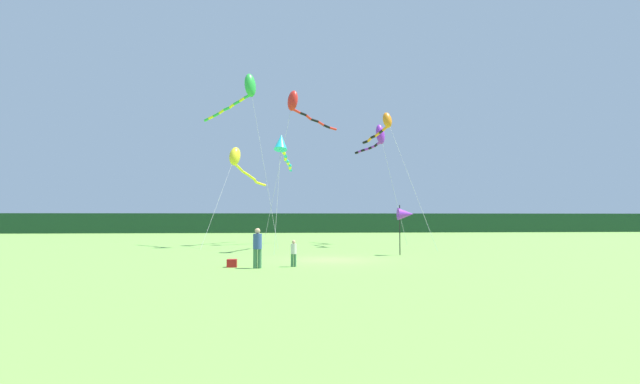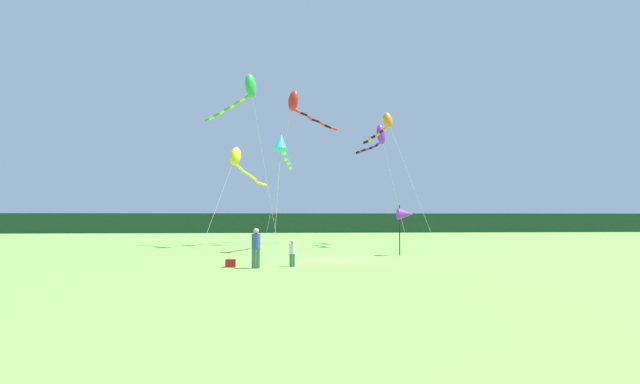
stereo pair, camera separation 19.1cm
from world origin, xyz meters
The scene contains 12 objects.
ground_plane centered at (0.00, 0.00, 0.00)m, with size 120.00×120.00×0.00m, color #6B9E42.
distant_treeline centered at (0.00, 45.00, 1.34)m, with size 108.00×3.29×2.68m, color #1E4228.
person_adult centered at (-3.52, -3.89, 0.95)m, with size 0.37×0.37×1.69m.
person_child centered at (-1.97, -3.38, 0.65)m, with size 0.25×0.25×1.16m.
cooler_box centered at (-4.62, -3.30, 0.17)m, with size 0.43×0.41×0.34m, color red.
banner_flag_pole centered at (4.61, 2.70, 2.31)m, with size 0.90×0.70×2.85m.
kite_orange centered at (5.24, 10.85, 9.06)m, with size 3.49×7.90×9.95m.
kite_cyan centered at (-2.39, 6.07, 6.65)m, with size 1.33×5.83×7.44m.
kite_purple centered at (5.61, 14.80, 8.77)m, with size 3.29×4.98×9.81m.
kite_red centered at (-1.20, 14.26, 11.21)m, with size 6.12×4.96×12.31m.
kite_green centered at (-4.99, 11.21, 11.50)m, with size 5.93×5.91×12.67m.
kite_yellow centered at (-5.78, 13.77, 6.61)m, with size 4.14×10.24×7.71m.
Camera 2 is at (-2.51, -25.12, 2.16)m, focal length 27.90 mm.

